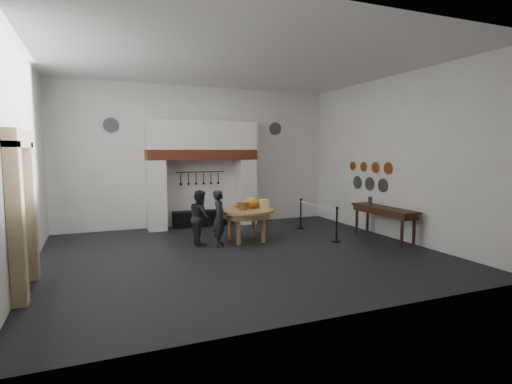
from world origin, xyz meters
name	(u,v)px	position (x,y,z in m)	size (l,w,h in m)	color
floor	(242,253)	(0.00, 0.00, 0.00)	(9.00, 8.00, 0.02)	black
ceiling	(241,60)	(0.00, 0.00, 4.50)	(9.00, 8.00, 0.02)	silver
wall_back	(200,156)	(0.00, 4.00, 2.25)	(9.00, 0.02, 4.50)	white
wall_front	(339,165)	(0.00, -4.00, 2.25)	(9.00, 0.02, 4.50)	white
wall_left	(22,161)	(-4.50, 0.00, 2.25)	(0.02, 8.00, 4.50)	white
wall_right	(395,158)	(4.50, 0.00, 2.25)	(0.02, 8.00, 4.50)	white
chimney_pier_left	(156,195)	(-1.48, 3.65, 1.07)	(0.55, 0.70, 2.15)	silver
chimney_pier_right	(246,192)	(1.48, 3.65, 1.07)	(0.55, 0.70, 2.15)	silver
hearth_brick_band	(202,155)	(0.00, 3.65, 2.31)	(3.50, 0.72, 0.32)	#9E442B
chimney_hood	(202,135)	(0.00, 3.65, 2.92)	(3.50, 0.70, 0.90)	silver
iron_range	(203,218)	(0.00, 3.72, 0.25)	(1.90, 0.45, 0.50)	black
utensil_rail	(200,172)	(0.00, 3.92, 1.75)	(0.02, 0.02, 1.60)	black
door_recess	(18,221)	(-4.47, -1.00, 1.25)	(0.04, 1.10, 2.50)	black
door_jamb_near	(16,225)	(-4.38, -1.70, 1.30)	(0.22, 0.30, 2.60)	tan
door_jamb_far	(29,212)	(-4.38, -0.30, 1.30)	(0.22, 0.30, 2.60)	tan
door_lintel	(19,139)	(-4.38, -1.00, 2.65)	(0.22, 1.70, 0.30)	tan
wall_plaque	(32,191)	(-4.45, 0.80, 1.60)	(0.05, 0.34, 0.44)	gold
work_table	(246,210)	(0.55, 1.15, 0.84)	(1.50, 1.50, 0.07)	tan
pumpkin	(252,203)	(0.75, 1.25, 1.03)	(0.36, 0.36, 0.31)	orange
cheese_block_big	(264,204)	(1.05, 1.10, 0.99)	(0.22, 0.22, 0.24)	#FCEE96
cheese_block_small	(259,203)	(1.03, 1.40, 0.97)	(0.18, 0.18, 0.20)	#EADF8C
wicker_basket	(243,206)	(0.40, 1.00, 0.98)	(0.32, 0.32, 0.22)	olive
bread_loaf	(238,205)	(0.45, 1.50, 0.94)	(0.31, 0.18, 0.13)	#996636
visitor_near	(220,218)	(-0.29, 0.88, 0.73)	(0.53, 0.35, 1.45)	black
visitor_far	(200,217)	(-0.69, 1.28, 0.71)	(0.69, 0.54, 1.43)	black
side_table	(384,208)	(4.10, -0.11, 0.87)	(0.55, 2.20, 0.06)	#341F13
pewter_jug	(370,201)	(4.10, 0.49, 1.01)	(0.12, 0.12, 0.22)	#47474C
copper_pan_a	(388,168)	(4.46, 0.20, 1.95)	(0.34, 0.34, 0.03)	#C6662D
copper_pan_b	(375,167)	(4.46, 0.75, 1.95)	(0.32, 0.32, 0.03)	#C6662D
copper_pan_c	(364,167)	(4.46, 1.30, 1.95)	(0.30, 0.30, 0.03)	#C6662D
copper_pan_d	(353,166)	(4.46, 1.85, 1.95)	(0.28, 0.28, 0.03)	#C6662D
pewter_plate_left	(383,185)	(4.46, 0.40, 1.45)	(0.40, 0.40, 0.03)	#4C4C51
pewter_plate_mid	(369,184)	(4.46, 1.00, 1.45)	(0.40, 0.40, 0.03)	#4C4C51
pewter_plate_right	(357,182)	(4.46, 1.60, 1.45)	(0.40, 0.40, 0.03)	#4C4C51
pewter_plate_back_left	(111,125)	(-2.70, 3.96, 3.20)	(0.44, 0.44, 0.03)	#4C4C51
pewter_plate_back_right	(275,129)	(2.70, 3.96, 3.20)	(0.44, 0.44, 0.03)	#4C4C51
barrier_post_near	(337,225)	(2.75, 0.14, 0.45)	(0.05, 0.05, 0.90)	black
barrier_post_far	(301,214)	(2.75, 2.14, 0.45)	(0.05, 0.05, 0.90)	black
barrier_rope	(318,206)	(2.75, 1.14, 0.85)	(0.04, 0.04, 2.00)	beige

